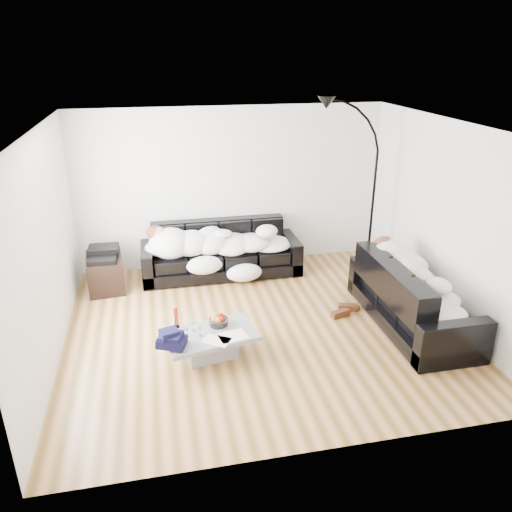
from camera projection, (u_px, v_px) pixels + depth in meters
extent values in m
plane|color=brown|center=(261.00, 327.00, 6.61)|extent=(5.00, 5.00, 0.00)
cube|color=silver|center=(232.00, 188.00, 8.13)|extent=(5.00, 0.02, 2.60)
cube|color=silver|center=(45.00, 251.00, 5.63)|extent=(0.02, 4.50, 2.60)
cube|color=silver|center=(446.00, 222.00, 6.58)|extent=(0.02, 4.50, 2.60)
plane|color=white|center=(261.00, 127.00, 5.60)|extent=(5.00, 5.00, 0.00)
cube|color=black|center=(221.00, 250.00, 8.02)|extent=(2.52, 0.87, 0.82)
cube|color=black|center=(413.00, 294.00, 6.53)|extent=(0.92, 2.15, 0.87)
ellipsoid|color=#0A4247|center=(389.00, 255.00, 7.01)|extent=(0.42, 0.38, 0.20)
cube|color=#939699|center=(211.00, 345.00, 5.94)|extent=(1.18, 0.83, 0.31)
cylinder|color=white|center=(218.00, 320.00, 6.03)|extent=(0.29, 0.29, 0.14)
cylinder|color=white|center=(193.00, 325.00, 5.90)|extent=(0.08, 0.08, 0.17)
cylinder|color=white|center=(186.00, 331.00, 5.80)|extent=(0.07, 0.07, 0.15)
cylinder|color=white|center=(200.00, 330.00, 5.79)|extent=(0.07, 0.07, 0.16)
cylinder|color=maroon|center=(175.00, 318.00, 5.96)|extent=(0.05, 0.05, 0.25)
cylinder|color=maroon|center=(177.00, 318.00, 5.96)|extent=(0.06, 0.06, 0.26)
cube|color=silver|center=(233.00, 336.00, 5.82)|extent=(0.37, 0.31, 0.01)
cube|color=silver|center=(217.00, 340.00, 5.73)|extent=(0.38, 0.35, 0.01)
cube|color=black|center=(105.00, 273.00, 7.58)|extent=(0.58, 0.80, 0.52)
cube|color=black|center=(103.00, 253.00, 7.46)|extent=(0.45, 0.35, 0.13)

